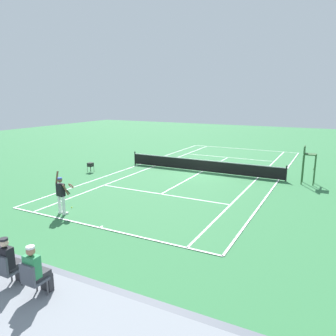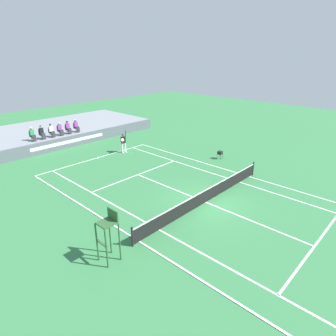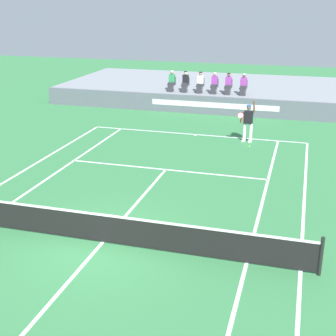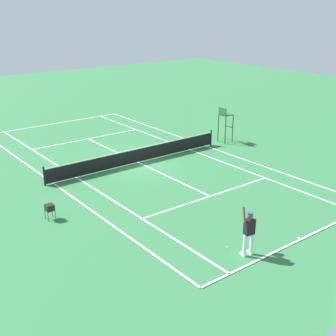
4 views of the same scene
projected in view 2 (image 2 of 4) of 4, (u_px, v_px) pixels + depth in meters
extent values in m
plane|color=#337542|center=(206.00, 203.00, 17.83)|extent=(80.00, 80.00, 0.00)
cube|color=#337542|center=(206.00, 203.00, 17.83)|extent=(10.98, 23.78, 0.02)
cube|color=white|center=(97.00, 158.00, 25.38)|extent=(10.98, 0.10, 0.01)
cube|color=white|center=(140.00, 242.00, 14.11)|extent=(0.10, 23.78, 0.01)
cube|color=white|center=(249.00, 177.00, 21.54)|extent=(0.10, 23.78, 0.01)
cube|color=white|center=(159.00, 230.00, 15.04)|extent=(0.10, 23.78, 0.01)
cube|color=white|center=(240.00, 182.00, 20.61)|extent=(0.10, 23.78, 0.01)
cube|color=white|center=(138.00, 175.00, 21.89)|extent=(8.22, 0.10, 0.01)
cube|color=white|center=(314.00, 246.00, 13.76)|extent=(8.22, 0.10, 0.01)
cube|color=white|center=(206.00, 202.00, 17.83)|extent=(0.10, 12.80, 0.01)
cube|color=white|center=(97.00, 158.00, 25.31)|extent=(0.10, 0.20, 0.01)
cylinder|color=black|center=(132.00, 237.00, 13.61)|extent=(0.10, 0.10, 1.07)
cylinder|color=black|center=(253.00, 169.00, 21.66)|extent=(0.10, 0.10, 1.07)
cube|color=black|center=(206.00, 196.00, 17.66)|extent=(11.78, 0.02, 0.84)
cube|color=white|center=(207.00, 190.00, 17.50)|extent=(11.78, 0.03, 0.06)
cube|color=#565B66|center=(69.00, 142.00, 28.18)|extent=(21.89, 0.24, 1.08)
cube|color=silver|center=(69.00, 142.00, 28.09)|extent=(7.66, 0.01, 0.32)
cube|color=gray|center=(46.00, 133.00, 31.26)|extent=(21.89, 9.44, 1.08)
cube|color=#474C56|center=(33.00, 137.00, 26.50)|extent=(0.44, 0.44, 0.06)
cube|color=#474C56|center=(31.00, 134.00, 26.53)|extent=(0.44, 0.06, 0.44)
cylinder|color=#4C4C51|center=(36.00, 139.00, 26.60)|extent=(0.04, 0.04, 0.38)
cylinder|color=#4C4C51|center=(32.00, 140.00, 26.36)|extent=(0.04, 0.04, 0.38)
cube|color=#2D2D33|center=(33.00, 136.00, 26.40)|extent=(0.34, 0.44, 0.16)
cube|color=#2D2D33|center=(35.00, 139.00, 26.38)|extent=(0.30, 0.14, 0.44)
cube|color=#2D8C51|center=(32.00, 133.00, 26.40)|extent=(0.36, 0.22, 0.52)
sphere|color=#A37556|center=(31.00, 129.00, 26.26)|extent=(0.20, 0.20, 0.20)
cylinder|color=white|center=(31.00, 128.00, 26.23)|extent=(0.19, 0.19, 0.05)
cube|color=#474C56|center=(42.00, 135.00, 27.09)|extent=(0.44, 0.44, 0.06)
cube|color=#474C56|center=(41.00, 132.00, 27.13)|extent=(0.44, 0.06, 0.44)
cylinder|color=#4C4C51|center=(45.00, 137.00, 27.20)|extent=(0.04, 0.04, 0.38)
cylinder|color=#4C4C51|center=(41.00, 138.00, 26.96)|extent=(0.04, 0.04, 0.38)
cube|color=#2D2D33|center=(42.00, 134.00, 27.00)|extent=(0.34, 0.44, 0.16)
cube|color=#2D2D33|center=(44.00, 137.00, 26.97)|extent=(0.30, 0.14, 0.44)
cube|color=black|center=(41.00, 131.00, 26.99)|extent=(0.36, 0.22, 0.52)
sphere|color=beige|center=(41.00, 127.00, 26.86)|extent=(0.20, 0.20, 0.20)
cylinder|color=black|center=(40.00, 126.00, 26.82)|extent=(0.19, 0.19, 0.05)
cube|color=#474C56|center=(52.00, 133.00, 27.74)|extent=(0.44, 0.44, 0.06)
cube|color=#474C56|center=(50.00, 130.00, 27.77)|extent=(0.44, 0.06, 0.44)
cylinder|color=#4C4C51|center=(55.00, 135.00, 27.84)|extent=(0.04, 0.04, 0.38)
cylinder|color=#4C4C51|center=(51.00, 136.00, 27.60)|extent=(0.04, 0.04, 0.38)
cube|color=#2D2D33|center=(52.00, 132.00, 27.64)|extent=(0.34, 0.44, 0.16)
cube|color=#2D2D33|center=(54.00, 135.00, 27.62)|extent=(0.30, 0.14, 0.44)
cube|color=white|center=(51.00, 129.00, 27.64)|extent=(0.36, 0.22, 0.52)
sphere|color=#A37556|center=(50.00, 125.00, 27.50)|extent=(0.20, 0.20, 0.20)
cylinder|color=black|center=(50.00, 124.00, 27.47)|extent=(0.19, 0.19, 0.05)
cube|color=#474C56|center=(60.00, 131.00, 28.33)|extent=(0.44, 0.44, 0.06)
cube|color=#474C56|center=(59.00, 128.00, 28.37)|extent=(0.44, 0.06, 0.44)
cylinder|color=#4C4C51|center=(63.00, 133.00, 28.44)|extent=(0.04, 0.04, 0.38)
cylinder|color=#4C4C51|center=(60.00, 134.00, 28.20)|extent=(0.04, 0.04, 0.38)
cube|color=#2D2D33|center=(61.00, 131.00, 28.24)|extent=(0.34, 0.44, 0.16)
cube|color=#2D2D33|center=(62.00, 134.00, 28.21)|extent=(0.30, 0.14, 0.44)
cube|color=purple|center=(59.00, 127.00, 28.23)|extent=(0.36, 0.22, 0.52)
sphere|color=#A37556|center=(59.00, 124.00, 28.10)|extent=(0.20, 0.20, 0.20)
cylinder|color=white|center=(59.00, 123.00, 28.06)|extent=(0.19, 0.19, 0.05)
cube|color=#474C56|center=(68.00, 130.00, 28.91)|extent=(0.44, 0.44, 0.06)
cube|color=#474C56|center=(67.00, 127.00, 28.95)|extent=(0.44, 0.06, 0.44)
cylinder|color=#4C4C51|center=(71.00, 132.00, 29.02)|extent=(0.04, 0.04, 0.38)
cylinder|color=#4C4C51|center=(68.00, 132.00, 28.78)|extent=(0.04, 0.04, 0.38)
cube|color=#2D2D33|center=(69.00, 129.00, 28.82)|extent=(0.34, 0.44, 0.16)
cube|color=#2D2D33|center=(70.00, 132.00, 28.79)|extent=(0.30, 0.14, 0.44)
cube|color=purple|center=(67.00, 126.00, 28.81)|extent=(0.36, 0.22, 0.52)
sphere|color=brown|center=(67.00, 122.00, 28.68)|extent=(0.20, 0.20, 0.20)
cylinder|color=black|center=(67.00, 121.00, 28.64)|extent=(0.19, 0.19, 0.05)
cube|color=#474C56|center=(76.00, 128.00, 29.53)|extent=(0.44, 0.44, 0.06)
cube|color=#474C56|center=(75.00, 125.00, 29.57)|extent=(0.44, 0.06, 0.44)
cylinder|color=#4C4C51|center=(79.00, 130.00, 29.64)|extent=(0.04, 0.04, 0.38)
cylinder|color=#4C4C51|center=(76.00, 131.00, 29.40)|extent=(0.04, 0.04, 0.38)
cube|color=#2D2D33|center=(77.00, 127.00, 29.44)|extent=(0.34, 0.44, 0.16)
cube|color=#2D2D33|center=(78.00, 130.00, 29.41)|extent=(0.30, 0.14, 0.44)
cube|color=purple|center=(76.00, 124.00, 29.43)|extent=(0.36, 0.22, 0.52)
sphere|color=brown|center=(75.00, 121.00, 29.30)|extent=(0.20, 0.20, 0.20)
cylinder|color=white|center=(75.00, 120.00, 29.26)|extent=(0.19, 0.19, 0.05)
cylinder|color=white|center=(125.00, 147.00, 26.79)|extent=(0.15, 0.15, 0.92)
cylinder|color=white|center=(122.00, 148.00, 26.61)|extent=(0.15, 0.15, 0.92)
cube|color=white|center=(126.00, 152.00, 26.90)|extent=(0.17, 0.30, 0.10)
cube|color=white|center=(123.00, 152.00, 26.72)|extent=(0.17, 0.30, 0.10)
cube|color=black|center=(123.00, 140.00, 26.42)|extent=(0.44, 0.31, 0.60)
sphere|color=brown|center=(123.00, 135.00, 26.24)|extent=(0.22, 0.22, 0.22)
cylinder|color=#2D4CA8|center=(123.00, 134.00, 26.21)|extent=(0.21, 0.21, 0.06)
cylinder|color=brown|center=(126.00, 134.00, 26.33)|extent=(0.13, 0.23, 0.61)
cylinder|color=brown|center=(121.00, 140.00, 26.19)|extent=(0.14, 0.34, 0.56)
cylinder|color=black|center=(122.00, 142.00, 26.13)|extent=(0.07, 0.19, 0.25)
torus|color=red|center=(123.00, 140.00, 25.92)|extent=(0.33, 0.24, 0.26)
cylinder|color=silver|center=(123.00, 140.00, 25.92)|extent=(0.29, 0.20, 0.22)
sphere|color=#D1E533|center=(132.00, 154.00, 26.47)|extent=(0.07, 0.07, 0.07)
cylinder|color=#2D562D|center=(106.00, 249.00, 12.09)|extent=(0.07, 0.07, 1.90)
cylinder|color=#2D562D|center=(97.00, 242.00, 12.54)|extent=(0.07, 0.07, 1.90)
cylinder|color=#2D562D|center=(120.00, 242.00, 12.57)|extent=(0.07, 0.07, 1.90)
cylinder|color=#2D562D|center=(110.00, 235.00, 13.01)|extent=(0.07, 0.07, 1.90)
cube|color=#2D562D|center=(107.00, 223.00, 12.19)|extent=(0.70, 0.70, 0.06)
cube|color=#2D562D|center=(113.00, 214.00, 12.33)|extent=(0.06, 0.70, 0.48)
cube|color=#2D562D|center=(102.00, 244.00, 12.30)|extent=(0.10, 0.70, 0.04)
cube|color=black|center=(220.00, 153.00, 25.06)|extent=(0.36, 0.36, 0.28)
cylinder|color=black|center=(220.00, 157.00, 24.97)|extent=(0.02, 0.02, 0.42)
cylinder|color=black|center=(223.00, 156.00, 25.20)|extent=(0.02, 0.02, 0.42)
cylinder|color=black|center=(217.00, 157.00, 25.18)|extent=(0.02, 0.02, 0.42)
cylinder|color=black|center=(219.00, 156.00, 25.41)|extent=(0.02, 0.02, 0.42)
ellipsoid|color=#D1E533|center=(220.00, 152.00, 25.03)|extent=(0.30, 0.30, 0.12)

